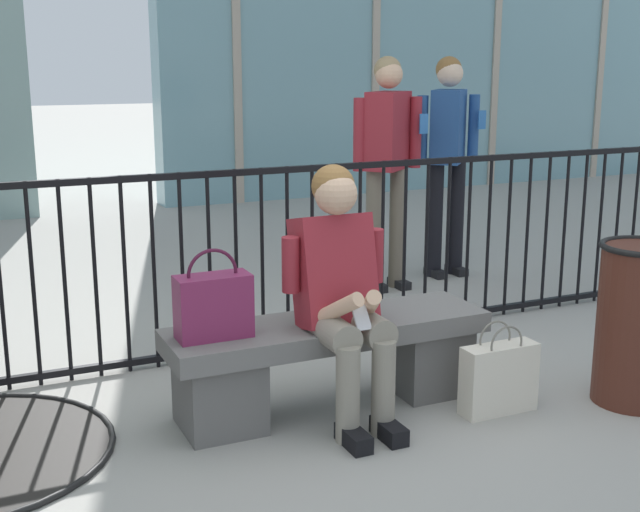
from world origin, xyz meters
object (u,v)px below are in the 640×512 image
stone_bench (328,355)px  seated_person_with_phone (342,287)px  handbag_on_bench (213,305)px  trash_can (638,322)px  shopping_bag (499,377)px  bystander_at_railing (387,155)px  bystander_further_back (447,150)px

stone_bench → seated_person_with_phone: (0.01, -0.13, 0.38)m
handbag_on_bench → trash_can: handbag_on_bench is taller
stone_bench → shopping_bag: (0.73, -0.40, -0.09)m
stone_bench → handbag_on_bench: handbag_on_bench is taller
handbag_on_bench → shopping_bag: 1.43m
shopping_bag → stone_bench: bearing=151.5°
handbag_on_bench → bystander_at_railing: (1.92, 1.85, 0.40)m
shopping_bag → bystander_at_railing: bearing=74.7°
bystander_further_back → bystander_at_railing: bearing=-165.7°
handbag_on_bench → trash_can: bearing=-15.6°
trash_can → stone_bench: bearing=158.3°
bystander_further_back → trash_can: 2.69m
handbag_on_bench → bystander_further_back: bearing=38.4°
shopping_bag → trash_can: 0.76m
bystander_further_back → stone_bench: bearing=-134.4°
seated_person_with_phone → bystander_at_railing: bystander_at_railing is taller
stone_bench → handbag_on_bench: size_ratio=3.86×
stone_bench → trash_can: (1.43, -0.57, 0.15)m
shopping_bag → bystander_at_railing: size_ratio=0.27×
bystander_at_railing → trash_can: bearing=-88.0°
handbag_on_bench → shopping_bag: bearing=-16.4°
handbag_on_bench → bystander_further_back: 3.27m
seated_person_with_phone → stone_bench: bearing=93.2°
trash_can → handbag_on_bench: bearing=164.4°
bystander_at_railing → handbag_on_bench: bearing=-136.0°
shopping_bag → seated_person_with_phone: bearing=159.7°
stone_bench → shopping_bag: bearing=-28.5°
shopping_bag → bystander_at_railing: 2.46m
handbag_on_bench → shopping_bag: size_ratio=0.91×
bystander_at_railing → trash_can: bystander_at_railing is taller
stone_bench → bystander_at_railing: bearing=54.0°
bystander_at_railing → bystander_further_back: size_ratio=1.00×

